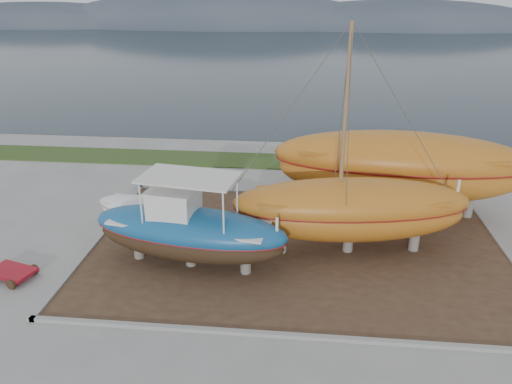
# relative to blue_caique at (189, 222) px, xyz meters

# --- Properties ---
(ground) EXTENTS (140.00, 140.00, 0.00)m
(ground) POSITION_rel_blue_caique_xyz_m (4.37, -2.09, -2.04)
(ground) COLOR gray
(ground) RESTS_ON ground
(dirt_patch) EXTENTS (18.00, 12.00, 0.06)m
(dirt_patch) POSITION_rel_blue_caique_xyz_m (4.37, 1.91, -2.01)
(dirt_patch) COLOR #422D1E
(dirt_patch) RESTS_ON ground
(curb_frame) EXTENTS (18.60, 12.60, 0.15)m
(curb_frame) POSITION_rel_blue_caique_xyz_m (4.37, 1.91, -1.97)
(curb_frame) COLOR gray
(curb_frame) RESTS_ON ground
(grass_strip) EXTENTS (44.00, 3.00, 0.08)m
(grass_strip) POSITION_rel_blue_caique_xyz_m (4.37, 13.41, -2.00)
(grass_strip) COLOR #284219
(grass_strip) RESTS_ON ground
(sea) EXTENTS (260.00, 100.00, 0.04)m
(sea) POSITION_rel_blue_caique_xyz_m (4.37, 67.91, -2.04)
(sea) COLOR #16252C
(sea) RESTS_ON ground
(mountain_ridge) EXTENTS (200.00, 36.00, 20.00)m
(mountain_ridge) POSITION_rel_blue_caique_xyz_m (4.37, 122.91, -2.04)
(mountain_ridge) COLOR #333D49
(mountain_ridge) RESTS_ON ground
(blue_caique) EXTENTS (8.53, 3.82, 3.96)m
(blue_caique) POSITION_rel_blue_caique_xyz_m (0.00, 0.00, 0.00)
(blue_caique) COLOR #16548A
(blue_caique) RESTS_ON dirt_patch
(white_dinghy) EXTENTS (4.88, 2.81, 1.38)m
(white_dinghy) POSITION_rel_blue_caique_xyz_m (-3.15, 3.37, -1.29)
(white_dinghy) COLOR white
(white_dinghy) RESTS_ON dirt_patch
(orange_sailboat) EXTENTS (10.41, 4.25, 9.61)m
(orange_sailboat) POSITION_rel_blue_caique_xyz_m (6.59, 1.85, 2.82)
(orange_sailboat) COLOR #AB621A
(orange_sailboat) RESTS_ON dirt_patch
(orange_bare_hull) EXTENTS (12.70, 4.56, 4.09)m
(orange_bare_hull) POSITION_rel_blue_caique_xyz_m (9.24, 6.20, 0.06)
(orange_bare_hull) COLOR #AB621A
(orange_bare_hull) RESTS_ON dirt_patch
(red_trailer) EXTENTS (2.91, 2.01, 0.38)m
(red_trailer) POSITION_rel_blue_caique_xyz_m (-6.92, -1.66, -1.85)
(red_trailer) COLOR maroon
(red_trailer) RESTS_ON ground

